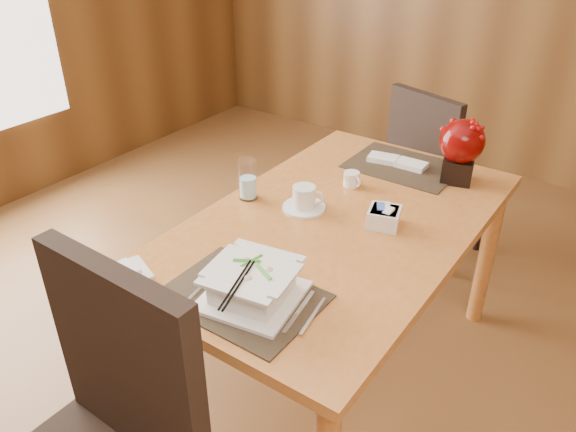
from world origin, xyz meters
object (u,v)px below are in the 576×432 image
Objects in this scene: soup_setting at (252,284)px; sugar_caddy at (384,217)px; far_chair at (433,166)px; water_glass at (248,179)px; berry_decor at (461,147)px; bread_plate at (125,273)px; dining_table at (336,242)px; coffee_cup at (304,199)px; creamer_jug at (351,179)px.

soup_setting is 0.61m from sugar_caddy.
far_chair is (-0.08, 1.62, -0.27)m from soup_setting.
water_glass is at bearing -167.46° from sugar_caddy.
berry_decor is 1.37m from bread_plate.
dining_table is 0.56m from soup_setting.
coffee_cup is (-0.15, -0.00, 0.14)m from dining_table.
berry_decor is at bearing 63.64° from bread_plate.
berry_decor is (0.21, 1.09, 0.10)m from soup_setting.
sugar_caddy reaches higher than dining_table.
coffee_cup is at bearing -76.60° from creamer_jug.
sugar_caddy is at bearing 12.07° from coffee_cup.
bread_plate is at bearing -171.32° from soup_setting.
berry_decor is at bearing 135.75° from far_chair.
dining_table is at bearing 8.55° from water_glass.
sugar_caddy is at bearing 68.78° from soup_setting.
dining_table is 0.20m from coffee_cup.
sugar_caddy is (0.25, -0.20, 0.00)m from creamer_jug.
creamer_jug is 0.45m from berry_decor.
berry_decor reaches higher than water_glass.
soup_setting is at bearing -71.71° from coffee_cup.
berry_decor is (0.24, 0.55, 0.25)m from dining_table.
water_glass is 1.18× the size of bread_plate.
coffee_cup is at bearing -124.48° from berry_decor.
far_chair is (-0.29, 0.53, -0.37)m from berry_decor.
sugar_caddy is 0.90m from bread_plate.
far_chair reaches higher than bread_plate.
bread_plate is at bearing 96.68° from far_chair.
creamer_jug is 0.32m from sugar_caddy.
creamer_jug is at bearing 89.24° from soup_setting.
water_glass reaches higher than sugar_caddy.
soup_setting is at bearing -100.66° from berry_decor.
sugar_caddy is at bearing 118.42° from far_chair.
bread_plate is (-0.52, -0.73, -0.03)m from sugar_caddy.
soup_setting is at bearing 109.92° from far_chair.
coffee_cup is at bearing 98.67° from soup_setting.
sugar_caddy is (0.12, 0.60, -0.02)m from soup_setting.
bread_plate is (-0.22, -0.67, -0.04)m from coffee_cup.
water_glass is at bearing -106.44° from creamer_jug.
coffee_cup is at bearing 13.17° from water_glass.
sugar_caddy is at bearing -15.24° from creamer_jug.
berry_decor reaches higher than bread_plate.
water_glass is (-0.22, -0.05, 0.04)m from coffee_cup.
soup_setting is at bearing -86.71° from dining_table.
coffee_cup is 0.62× the size of berry_decor.
soup_setting is at bearing 18.31° from bread_plate.
coffee_cup reaches higher than dining_table.
coffee_cup reaches higher than creamer_jug.
sugar_caddy is at bearing 21.61° from dining_table.
sugar_caddy is 0.51m from berry_decor.
berry_decor is 1.91× the size of bread_plate.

